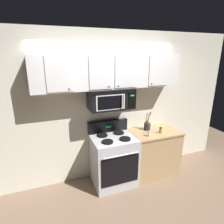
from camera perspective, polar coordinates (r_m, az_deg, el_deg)
name	(u,v)px	position (r m, az deg, el deg)	size (l,w,h in m)	color
ground_plane	(122,196)	(3.51, 3.11, -23.95)	(8.00, 8.00, 0.00)	#7A604C
back_wall	(106,108)	(3.51, -1.74, 1.35)	(5.20, 0.10, 2.70)	silver
stove_range	(113,159)	(3.55, 0.39, -14.03)	(0.76, 0.69, 1.12)	#B7BABF
over_range_microwave	(111,99)	(3.23, -0.32, 4.07)	(0.76, 0.43, 0.35)	black
upper_cabinets	(110,72)	(3.19, -0.53, 12.09)	(2.50, 0.36, 0.55)	silver
counter_segment	(153,152)	(3.90, 12.18, -11.62)	(0.93, 0.65, 0.90)	tan
utensil_crock_charcoal	(147,125)	(3.70, 10.55, -3.98)	(0.12, 0.12, 0.36)	#2D2D33
salt_shaker	(149,134)	(3.44, 11.08, -6.44)	(0.04, 0.04, 0.10)	white
spice_jar	(161,130)	(3.62, 14.40, -5.33)	(0.05, 0.05, 0.11)	olive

